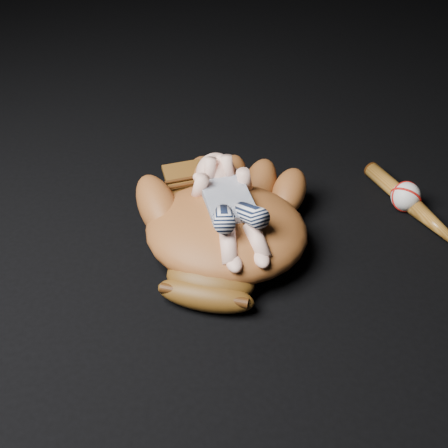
# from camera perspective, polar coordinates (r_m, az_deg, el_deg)

# --- Properties ---
(baseball_glove) EXTENTS (0.60, 0.65, 0.17)m
(baseball_glove) POSITION_cam_1_polar(r_m,az_deg,el_deg) (1.31, 0.24, 0.02)
(baseball_glove) COLOR brown
(baseball_glove) RESTS_ON ground
(newborn_baby) EXTENTS (0.24, 0.40, 0.15)m
(newborn_baby) POSITION_cam_1_polar(r_m,az_deg,el_deg) (1.27, 0.74, 1.84)
(newborn_baby) COLOR #F2B49C
(newborn_baby) RESTS_ON baseball_glove
(baseball_bat) EXTENTS (0.21, 0.45, 0.04)m
(baseball_bat) POSITION_cam_1_polar(r_m,az_deg,el_deg) (1.52, 19.64, 0.87)
(baseball_bat) COLOR #91581C
(baseball_bat) RESTS_ON ground
(baseball) EXTENTS (0.09, 0.09, 0.08)m
(baseball) POSITION_cam_1_polar(r_m,az_deg,el_deg) (1.55, 17.99, 2.67)
(baseball) COLOR white
(baseball) RESTS_ON ground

